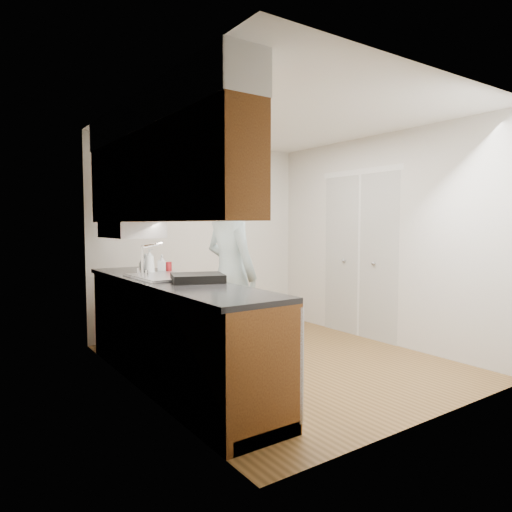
{
  "coord_description": "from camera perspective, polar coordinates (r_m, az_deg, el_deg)",
  "views": [
    {
      "loc": [
        -2.87,
        -3.69,
        1.43
      ],
      "look_at": [
        -0.14,
        0.25,
        1.09
      ],
      "focal_mm": 32.0,
      "sensor_mm": 36.0,
      "label": 1
    }
  ],
  "objects": [
    {
      "name": "person",
      "position": [
        4.53,
        -3.17,
        -0.9
      ],
      "size": [
        0.59,
        0.79,
        2.05
      ],
      "primitive_type": "imported",
      "rotation": [
        0.0,
        0.0,
        1.73
      ],
      "color": "#90ABB0",
      "rests_on": "floor_mat"
    },
    {
      "name": "soap_bottle_b",
      "position": [
        4.74,
        -11.68,
        -0.92
      ],
      "size": [
        0.11,
        0.11,
        0.18
      ],
      "primitive_type": "imported",
      "rotation": [
        0.0,
        0.0,
        -0.5
      ],
      "color": "silver",
      "rests_on": "counter"
    },
    {
      "name": "counter",
      "position": [
        4.15,
        -10.24,
        -9.13
      ],
      "size": [
        0.64,
        2.8,
        1.3
      ],
      "color": "brown",
      "rests_on": "floor"
    },
    {
      "name": "wall_back",
      "position": [
        6.15,
        -6.93,
        2.31
      ],
      "size": [
        3.0,
        0.02,
        2.5
      ],
      "primitive_type": "cube",
      "color": "silver",
      "rests_on": "floor"
    },
    {
      "name": "ceiling",
      "position": [
        4.79,
        3.2,
        16.92
      ],
      "size": [
        3.5,
        3.5,
        0.0
      ],
      "primitive_type": "plane",
      "rotation": [
        3.14,
        0.0,
        0.0
      ],
      "color": "white",
      "rests_on": "wall_left"
    },
    {
      "name": "wall_left",
      "position": [
        3.94,
        -14.37,
        1.28
      ],
      "size": [
        0.02,
        3.5,
        2.5
      ],
      "primitive_type": "cube",
      "color": "silver",
      "rests_on": "floor"
    },
    {
      "name": "floor_mat",
      "position": [
        4.73,
        -3.12,
        -13.49
      ],
      "size": [
        0.63,
        0.88,
        0.01
      ],
      "primitive_type": "cube",
      "rotation": [
        0.0,
        0.0,
        -0.23
      ],
      "color": "#5D5D5F",
      "rests_on": "floor"
    },
    {
      "name": "soap_bottle_a",
      "position": [
        4.59,
        -13.15,
        -0.66
      ],
      "size": [
        0.13,
        0.13,
        0.25
      ],
      "primitive_type": "imported",
      "rotation": [
        0.0,
        0.0,
        0.56
      ],
      "color": "silver",
      "rests_on": "counter"
    },
    {
      "name": "upper_cabinets",
      "position": [
        4.07,
        -12.5,
        11.26
      ],
      "size": [
        0.47,
        2.8,
        1.21
      ],
      "color": "brown",
      "rests_on": "wall_left"
    },
    {
      "name": "dish_rack",
      "position": [
        3.9,
        -7.31,
        -2.73
      ],
      "size": [
        0.52,
        0.48,
        0.07
      ],
      "primitive_type": "cube",
      "rotation": [
        0.0,
        0.0,
        -0.33
      ],
      "color": "black",
      "rests_on": "counter"
    },
    {
      "name": "soap_bottle_c",
      "position": [
        4.87,
        -13.61,
        -0.78
      ],
      "size": [
        0.2,
        0.2,
        0.18
      ],
      "primitive_type": "imported",
      "rotation": [
        0.0,
        0.0,
        0.71
      ],
      "color": "silver",
      "rests_on": "counter"
    },
    {
      "name": "wall_right",
      "position": [
        5.72,
        15.1,
        2.08
      ],
      "size": [
        0.02,
        3.5,
        2.5
      ],
      "primitive_type": "cube",
      "color": "silver",
      "rests_on": "floor"
    },
    {
      "name": "soda_can",
      "position": [
        4.72,
        -10.83,
        -1.35
      ],
      "size": [
        0.08,
        0.08,
        0.11
      ],
      "primitive_type": "cylinder",
      "rotation": [
        0.0,
        0.0,
        0.38
      ],
      "color": "red",
      "rests_on": "counter"
    },
    {
      "name": "floor",
      "position": [
        4.89,
        3.08,
        -13.0
      ],
      "size": [
        3.5,
        3.5,
        0.0
      ],
      "primitive_type": "plane",
      "color": "olive",
      "rests_on": "ground"
    },
    {
      "name": "closet_door",
      "position": [
        5.92,
        12.77,
        -0.0
      ],
      "size": [
        0.02,
        1.22,
        2.05
      ],
      "primitive_type": "cube",
      "color": "silver",
      "rests_on": "wall_right"
    }
  ]
}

